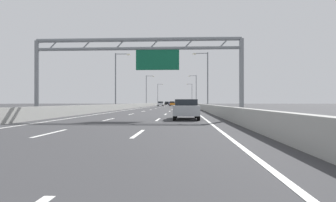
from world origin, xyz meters
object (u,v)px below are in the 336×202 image
Objects in this scene: black_car at (167,103)px; streetlamp_right_far at (195,89)px; white_car at (161,104)px; orange_car at (172,104)px; streetlamp_right_mid at (206,77)px; streetlamp_right_distant at (191,93)px; blue_car at (172,103)px; streetlamp_left_far at (147,89)px; streetlamp_left_distant at (158,93)px; sign_gantry at (140,57)px; silver_car at (186,109)px; green_car at (182,105)px; streetlamp_left_mid at (117,78)px; red_car at (168,103)px.

streetlamp_right_far is at bearing -74.61° from black_car.
orange_car is at bearing 43.06° from white_car.
black_car is at bearing 97.87° from streetlamp_right_mid.
streetlamp_right_distant is 39.13m from white_car.
streetlamp_left_far is at bearing -118.27° from blue_car.
orange_car is at bearing -77.23° from streetlamp_left_distant.
sign_gantry is at bearing -86.86° from white_car.
silver_car is (-3.62, -25.57, -4.63)m from streetlamp_right_mid.
streetlamp_right_far is 1.00× the size of streetlamp_right_distant.
orange_car is (-3.64, 71.35, -0.03)m from silver_car.
sign_gantry reaches higher than green_car.
blue_car is at bearing 98.23° from streetlamp_right_mid.
streetlamp_left_distant is 27.72m from blue_car.
streetlamp_right_mid is 42.52m from streetlamp_left_far.
green_car is (10.95, -66.71, -4.65)m from streetlamp_left_distant.
sign_gantry is 1.75× the size of streetlamp_left_distant.
streetlamp_right_mid reaches higher than black_car.
red_car is (3.90, 90.68, -4.67)m from streetlamp_left_mid.
black_car is (-3.36, 26.74, -0.03)m from blue_car.
streetlamp_left_distant reaches higher than orange_car.
streetlamp_left_mid is 2.07× the size of blue_car.
streetlamp_left_far is (-14.93, 39.81, 0.00)m from streetlamp_right_mid.
red_car is (-11.04, 11.05, -4.67)m from streetlamp_right_distant.
streetlamp_right_distant is at bearing 90.00° from streetlamp_right_mid.
streetlamp_right_mid is 2.21× the size of black_car.
white_car is at bearing 104.47° from streetlamp_right_mid.
silver_car is at bearing -83.86° from white_car.
streetlamp_left_far is at bearing -94.38° from red_car.
blue_car is at bearing 90.33° from sign_gantry.
blue_car is 40.52m from green_car.
sign_gantry is 3.58× the size of orange_car.
orange_car is 34.43m from black_car.
white_car is (-3.67, 67.06, -4.11)m from sign_gantry.
white_car is 37.65m from black_car.
green_car is (7.06, -77.76, 0.02)m from red_car.
orange_car is at bearing 140.61° from streetlamp_right_far.
blue_car is 1.01× the size of red_car.
streetlamp_right_far is 2.14× the size of green_car.
streetlamp_right_far is at bearing 69.44° from streetlamp_left_mid.
sign_gantry reaches higher than blue_car.
black_car is (-11.06, 80.00, -4.64)m from streetlamp_right_mid.
silver_car is 68.31m from white_car.
streetlamp_right_mid is at bearing -81.77° from blue_car.
streetlamp_right_mid is 2.14× the size of green_car.
white_car is (4.00, -37.28, -4.65)m from streetlamp_left_distant.
streetlamp_right_far is 27.58m from green_car.
streetlamp_left_distant is 35.02m from orange_car.
streetlamp_right_mid is 1.00× the size of streetlamp_left_distant.
silver_car reaches higher than white_car.
sign_gantry is 1.75× the size of streetlamp_left_mid.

